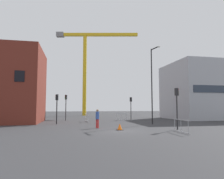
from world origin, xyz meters
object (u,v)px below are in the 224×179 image
object	(u,v)px
pedestrian_walking	(97,117)
traffic_light_median	(66,103)
streetlamp_tall	(153,80)
construction_crane	(87,58)
traffic_cone_striped	(120,127)
traffic_light_far	(57,104)
traffic_light_verge	(131,104)
traffic_light_crosswalk	(177,101)

from	to	relation	value
pedestrian_walking	traffic_light_median	bearing A→B (deg)	105.34
traffic_light_median	streetlamp_tall	bearing A→B (deg)	-40.22
construction_crane	traffic_cone_striped	size ratio (longest dim) A/B	34.64
traffic_light_far	streetlamp_tall	bearing A→B (deg)	-11.48
pedestrian_walking	traffic_cone_striped	bearing A→B (deg)	-47.33
streetlamp_tall	pedestrian_walking	bearing A→B (deg)	-155.21
construction_crane	traffic_light_far	bearing A→B (deg)	-102.62
traffic_light_far	pedestrian_walking	world-z (taller)	traffic_light_far
streetlamp_tall	traffic_cone_striped	distance (m)	9.05
construction_crane	traffic_light_verge	world-z (taller)	construction_crane
construction_crane	traffic_light_median	distance (m)	21.55
pedestrian_walking	traffic_light_verge	bearing A→B (deg)	60.03
streetlamp_tall	traffic_light_verge	world-z (taller)	streetlamp_tall
construction_crane	pedestrian_walking	distance (m)	32.61
construction_crane	streetlamp_tall	distance (m)	28.61
traffic_light_median	traffic_light_verge	xyz separation A→B (m)	(10.37, -0.04, -0.17)
traffic_light_median	traffic_light_crosswalk	xyz separation A→B (m)	(10.43, -14.81, -0.06)
traffic_light_crosswalk	pedestrian_walking	distance (m)	7.69
streetlamp_tall	traffic_light_verge	size ratio (longest dim) A/B	2.55
streetlamp_tall	traffic_light_crosswalk	xyz separation A→B (m)	(-0.08, -5.91, -2.74)
traffic_light_crosswalk	traffic_light_verge	bearing A→B (deg)	90.26
traffic_light_verge	pedestrian_walking	size ratio (longest dim) A/B	1.97
traffic_light_crosswalk	traffic_cone_striped	world-z (taller)	traffic_light_crosswalk
traffic_light_verge	traffic_cone_striped	xyz separation A→B (m)	(-5.23, -14.10, -2.19)
streetlamp_tall	traffic_light_median	distance (m)	14.03
traffic_light_median	pedestrian_walking	bearing A→B (deg)	-74.66
traffic_light_far	pedestrian_walking	size ratio (longest dim) A/B	1.95
traffic_cone_striped	traffic_light_verge	bearing A→B (deg)	69.65
streetlamp_tall	traffic_cone_striped	bearing A→B (deg)	-135.74
traffic_light_median	traffic_light_far	world-z (taller)	traffic_light_median
traffic_light_verge	streetlamp_tall	bearing A→B (deg)	-89.01
traffic_cone_striped	traffic_light_crosswalk	bearing A→B (deg)	-7.16
traffic_light_verge	pedestrian_walking	distance (m)	14.11
traffic_light_far	traffic_cone_striped	size ratio (longest dim) A/B	6.06
traffic_light_median	traffic_light_verge	bearing A→B (deg)	-0.22
construction_crane	traffic_light_crosswalk	distance (m)	34.96
pedestrian_walking	traffic_cone_striped	xyz separation A→B (m)	(1.78, -1.94, -0.81)
traffic_light_verge	traffic_light_crosswalk	bearing A→B (deg)	-89.74
construction_crane	traffic_cone_striped	distance (m)	34.69
traffic_light_crosswalk	construction_crane	bearing A→B (deg)	100.33
traffic_light_far	traffic_cone_striped	bearing A→B (deg)	-51.41
traffic_light_crosswalk	pedestrian_walking	bearing A→B (deg)	159.83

